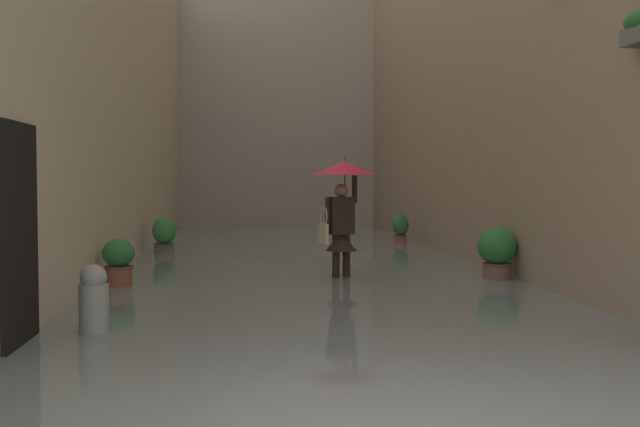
{
  "coord_description": "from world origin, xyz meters",
  "views": [
    {
      "loc": [
        1.03,
        4.53,
        1.68
      ],
      "look_at": [
        -0.19,
        -8.48,
        1.09
      ],
      "focal_mm": 44.77,
      "sensor_mm": 36.0,
      "label": 1
    }
  ],
  "objects_px": {
    "person_wading": "(343,195)",
    "potted_plant_near_right": "(119,263)",
    "potted_plant_mid_right": "(164,236)",
    "potted_plant_near_left": "(401,229)",
    "mooring_bollard": "(94,304)",
    "potted_plant_mid_left": "(497,252)"
  },
  "relations": [
    {
      "from": "potted_plant_near_left",
      "to": "potted_plant_near_right",
      "type": "distance_m",
      "value": 9.06
    },
    {
      "from": "potted_plant_mid_left",
      "to": "mooring_bollard",
      "type": "distance_m",
      "value": 6.67
    },
    {
      "from": "mooring_bollard",
      "to": "potted_plant_mid_right",
      "type": "bearing_deg",
      "value": -88.95
    },
    {
      "from": "potted_plant_near_left",
      "to": "potted_plant_mid_left",
      "type": "height_order",
      "value": "potted_plant_mid_left"
    },
    {
      "from": "potted_plant_mid_right",
      "to": "potted_plant_near_left",
      "type": "height_order",
      "value": "potted_plant_mid_right"
    },
    {
      "from": "person_wading",
      "to": "potted_plant_near_right",
      "type": "bearing_deg",
      "value": 11.26
    },
    {
      "from": "potted_plant_mid_left",
      "to": "potted_plant_mid_right",
      "type": "bearing_deg",
      "value": -40.7
    },
    {
      "from": "mooring_bollard",
      "to": "potted_plant_mid_left",
      "type": "bearing_deg",
      "value": -144.64
    },
    {
      "from": "potted_plant_mid_right",
      "to": "potted_plant_near_left",
      "type": "xyz_separation_m",
      "value": [
        -5.43,
        -2.05,
        -0.01
      ]
    },
    {
      "from": "potted_plant_mid_left",
      "to": "potted_plant_near_right",
      "type": "xyz_separation_m",
      "value": [
        5.75,
        0.26,
        -0.09
      ]
    },
    {
      "from": "person_wading",
      "to": "mooring_bollard",
      "type": "bearing_deg",
      "value": 54.31
    },
    {
      "from": "potted_plant_near_left",
      "to": "mooring_bollard",
      "type": "bearing_deg",
      "value": 63.85
    },
    {
      "from": "potted_plant_mid_left",
      "to": "mooring_bollard",
      "type": "relative_size",
      "value": 1.13
    },
    {
      "from": "person_wading",
      "to": "potted_plant_near_right",
      "type": "xyz_separation_m",
      "value": [
        3.38,
        0.67,
        -0.97
      ]
    },
    {
      "from": "potted_plant_mid_left",
      "to": "mooring_bollard",
      "type": "bearing_deg",
      "value": 35.36
    },
    {
      "from": "potted_plant_near_left",
      "to": "potted_plant_mid_right",
      "type": "bearing_deg",
      "value": 20.72
    },
    {
      "from": "potted_plant_mid_right",
      "to": "potted_plant_near_right",
      "type": "bearing_deg",
      "value": 88.29
    },
    {
      "from": "person_wading",
      "to": "potted_plant_near_left",
      "type": "xyz_separation_m",
      "value": [
        -2.2,
        -6.46,
        -0.96
      ]
    },
    {
      "from": "potted_plant_near_right",
      "to": "person_wading",
      "type": "bearing_deg",
      "value": -168.74
    },
    {
      "from": "potted_plant_near_left",
      "to": "potted_plant_mid_left",
      "type": "xyz_separation_m",
      "value": [
        -0.17,
        6.87,
        0.07
      ]
    },
    {
      "from": "person_wading",
      "to": "potted_plant_mid_left",
      "type": "height_order",
      "value": "person_wading"
    },
    {
      "from": "potted_plant_mid_left",
      "to": "potted_plant_near_right",
      "type": "relative_size",
      "value": 1.15
    }
  ]
}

